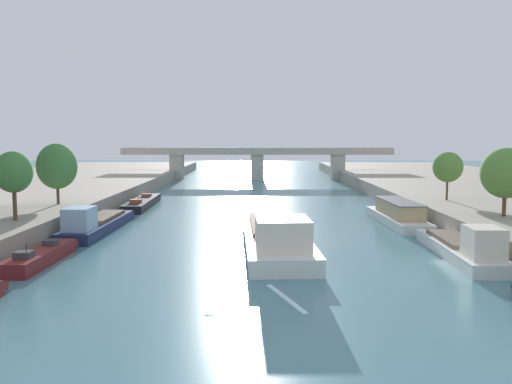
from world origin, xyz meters
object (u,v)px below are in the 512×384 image
Objects in this scene: barge_midriver at (275,235)px; moored_boat_left_second at (96,223)px; moored_boat_left_downstream at (41,256)px; tree_right_nearest at (506,173)px; moored_boat_left_midway at (142,203)px; moored_boat_right_second at (463,247)px; bridge_far at (257,159)px; tree_left_midway at (57,166)px; moored_boat_right_downstream at (397,214)px; tree_left_past_mid at (13,172)px; tree_right_far at (448,167)px.

barge_midriver reaches higher than moored_boat_left_second.
moored_boat_left_downstream is 40.52m from tree_right_nearest.
moored_boat_left_midway is 1.05× the size of moored_boat_right_second.
moored_boat_right_second is 2.45× the size of tree_right_nearest.
moored_boat_left_second is 68.95m from bridge_far.
moored_boat_right_downstream is at bearing 0.39° from tree_left_midway.
barge_midriver is 22.02m from tree_right_nearest.
tree_left_midway is (-23.34, 12.27, 5.27)m from barge_midriver.
moored_boat_left_second is 2.77× the size of tree_left_past_mid.
tree_left_midway is at bearing 137.44° from moored_boat_left_second.
moored_boat_right_second reaches higher than moored_boat_left_downstream.
barge_midriver is 1.60× the size of moored_boat_right_second.
barge_midriver is at bearing -27.73° from tree_left_midway.
moored_boat_right_downstream is at bearing 92.53° from moored_boat_right_second.
moored_boat_left_midway is 44.76m from moored_boat_right_second.
bridge_far is (-15.55, 61.55, 3.42)m from moored_boat_right_downstream.
bridge_far is at bearing 78.69° from moored_boat_left_downstream.
moored_boat_left_second reaches higher than moored_boat_right_downstream.
tree_right_far reaches higher than moored_boat_right_downstream.
tree_left_midway is at bearing -179.61° from moored_boat_right_downstream.
moored_boat_right_second is (32.20, -11.51, 0.01)m from moored_boat_left_second.
moored_boat_left_midway is 1.01× the size of moored_boat_right_downstream.
moored_boat_right_downstream is (31.46, 5.44, 0.19)m from moored_boat_left_second.
tree_right_far is at bearing 19.77° from tree_left_past_mid.
tree_right_far reaches higher than moored_boat_left_downstream.
moored_boat_left_second is 1.08× the size of moored_boat_right_second.
moored_boat_right_second is at bearing 3.09° from moored_boat_left_downstream.
tree_left_midway is at bearing 156.20° from moored_boat_right_second.
tree_left_midway is 1.18× the size of tree_right_far.
moored_boat_right_second is 2.56× the size of tree_left_past_mid.
tree_left_midway is (-37.11, -0.25, 5.22)m from moored_boat_right_downstream.
tree_left_midway reaches higher than moored_boat_right_second.
moored_boat_left_second is 39.38m from tree_right_nearest.
tree_right_nearest reaches higher than moored_boat_right_second.
tree_right_far is (43.78, 4.05, -0.30)m from tree_left_midway.
tree_right_far is (38.12, 9.24, 5.11)m from moored_boat_left_second.
barge_midriver is 18.61m from moored_boat_right_downstream.
tree_left_past_mid is (-22.82, 0.77, 5.37)m from barge_midriver.
tree_left_past_mid is at bearing -176.69° from tree_right_nearest.
moored_boat_left_midway is 2.90× the size of tree_right_far.
moored_boat_right_downstream is at bearing 128.77° from tree_right_nearest.
tree_left_past_mid reaches higher than moored_boat_left_downstream.
moored_boat_right_downstream is 2.44× the size of tree_left_midway.
tree_left_midway reaches higher than tree_right_far.
moored_boat_right_second is at bearing -16.96° from barge_midriver.
moored_boat_left_midway is at bearing 78.22° from tree_left_past_mid.
moored_boat_right_second is at bearing -19.66° from moored_boat_left_second.
bridge_far is (-16.30, 78.50, 3.61)m from moored_boat_right_second.
moored_boat_right_downstream is 2.55× the size of tree_right_nearest.
tree_left_past_mid reaches higher than tree_right_far.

